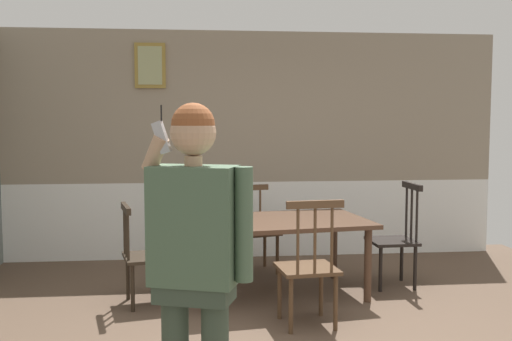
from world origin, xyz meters
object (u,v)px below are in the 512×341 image
chair_opposite_corner (146,255)px  chair_at_table_head (308,266)px  dining_table (277,228)px  chair_near_window (396,238)px  chair_by_doorway (254,230)px  person_figure (195,249)px

chair_opposite_corner → chair_at_table_head: bearing=49.1°
dining_table → chair_near_window: bearing=7.7°
dining_table → chair_at_table_head: chair_at_table_head is taller
chair_near_window → chair_opposite_corner: 2.46m
chair_by_doorway → chair_near_window: bearing=136.7°
chair_by_doorway → chair_opposite_corner: size_ratio=1.03×
chair_near_window → chair_at_table_head: 1.53m
chair_near_window → chair_at_table_head: (-1.10, -1.07, 0.01)m
person_figure → chair_by_doorway: bearing=-81.7°
dining_table → chair_opposite_corner: size_ratio=1.99×
dining_table → chair_at_table_head: size_ratio=1.73×
chair_near_window → chair_by_doorway: bearing=59.7°
chair_by_doorway → chair_at_table_head: (0.26, -1.81, 0.03)m
chair_at_table_head → person_figure: person_figure is taller
chair_near_window → chair_opposite_corner: size_ratio=1.14×
chair_near_window → chair_opposite_corner: (-2.44, -0.34, -0.04)m
dining_table → person_figure: size_ratio=1.03×
chair_near_window → person_figure: bearing=142.2°
chair_near_window → chair_by_doorway: chair_near_window is taller
chair_by_doorway → chair_at_table_head: bearing=83.3°
chair_near_window → chair_at_table_head: size_ratio=0.99×
person_figure → chair_near_window: bearing=-107.1°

